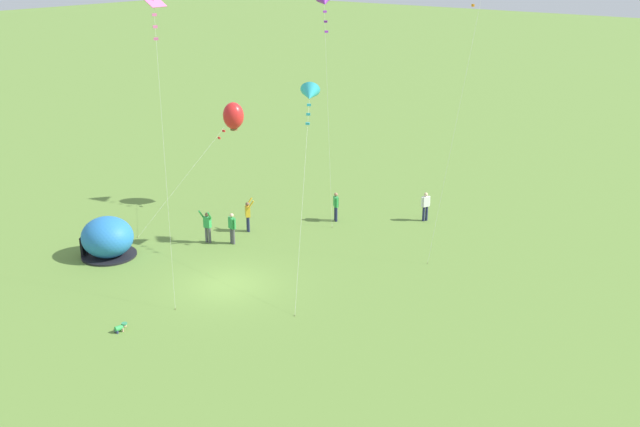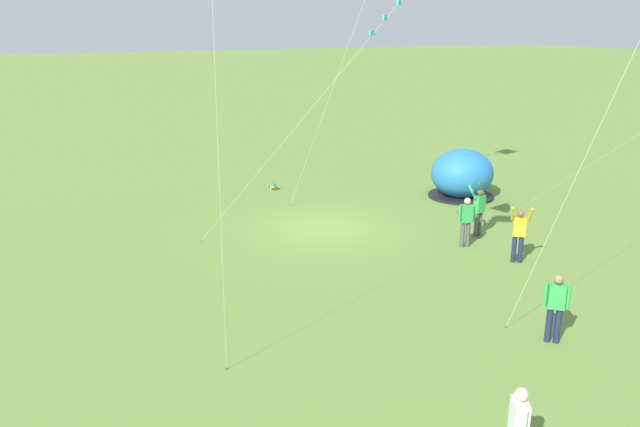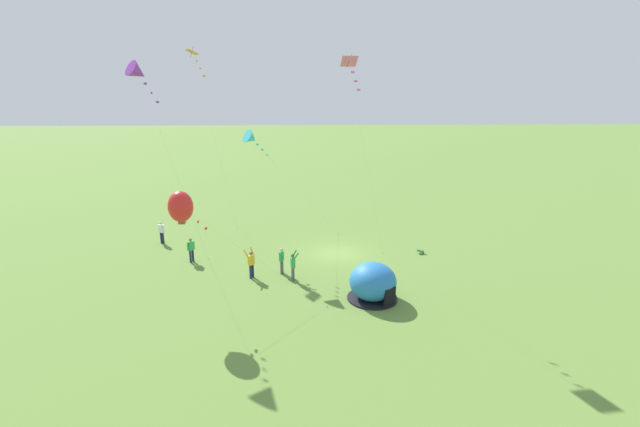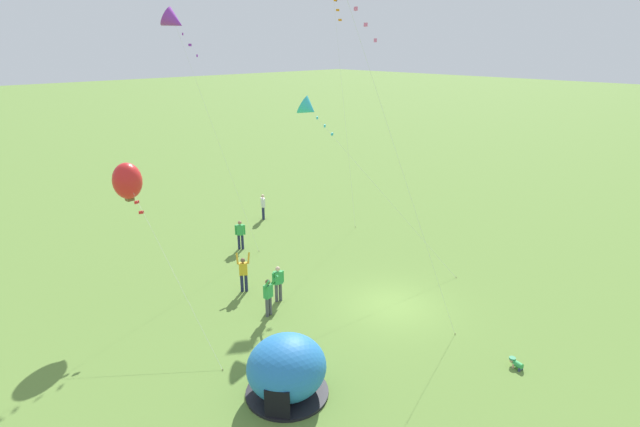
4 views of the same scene
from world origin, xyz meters
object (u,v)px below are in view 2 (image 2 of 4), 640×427
Objects in this scene: toddler_crawling at (273,186)px; person_strolling at (479,209)px; person_near_tent at (519,232)px; person_center_field at (466,220)px; popup_tent at (462,175)px; person_watching_sky at (556,305)px.

person_strolling reaches higher than toddler_crawling.
person_center_field is at bearing -72.61° from person_near_tent.
popup_tent is 8.42m from toddler_crawling.
person_near_tent is 5.21m from person_watching_sky.
person_watching_sky is (2.87, 4.35, -0.03)m from person_near_tent.
person_center_field is (-2.29, -6.21, 0.00)m from person_watching_sky.
person_strolling reaches higher than person_watching_sky.
popup_tent is 12.92m from person_watching_sky.
person_watching_sky is at bearing 92.93° from toddler_crawling.
popup_tent is 5.21m from person_strolling.
person_near_tent reaches higher than toddler_crawling.
popup_tent is 1.49× the size of person_near_tent.
popup_tent reaches higher than person_watching_sky.
toddler_crawling is 0.29× the size of person_strolling.
person_near_tent is at bearing 107.51° from toddler_crawling.
person_near_tent is at bearing 65.08° from popup_tent.
person_watching_sky is (6.13, 11.37, -0.03)m from popup_tent.
toddler_crawling is at bearing -65.08° from person_strolling.
popup_tent is at bearing 146.11° from toddler_crawling.
toddler_crawling is (6.95, -4.67, -0.82)m from popup_tent.
person_watching_sky is 6.62m from person_center_field.
toddler_crawling is at bearing -87.07° from person_watching_sky.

